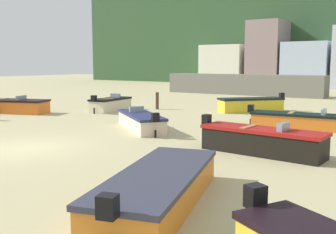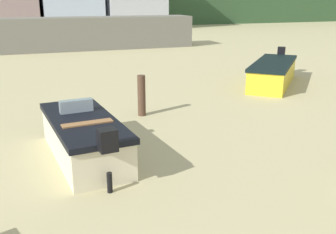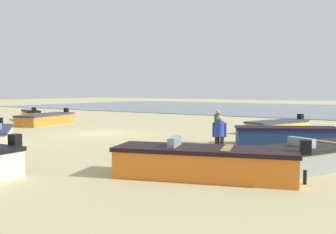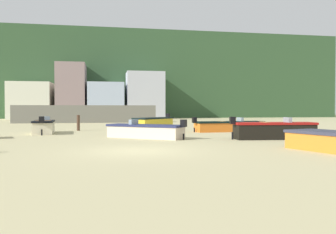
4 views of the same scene
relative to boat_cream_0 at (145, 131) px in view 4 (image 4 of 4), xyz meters
name	(u,v)px [view 4 (image 4 of 4)]	position (x,y,z in m)	size (l,w,h in m)	color
ground_plane	(139,151)	(-0.93, -6.01, -0.41)	(160.00, 160.00, 0.00)	tan
headland_hill	(112,80)	(-0.93, 59.99, 7.88)	(90.00, 32.00, 16.57)	#314F2F
harbor_pier	(86,114)	(-4.69, 23.99, 0.66)	(17.06, 2.40, 2.14)	slate
townhouse_far_left	(31,101)	(-14.57, 40.67, 2.64)	(6.72, 5.36, 6.09)	silver
townhouse_left	(72,91)	(-8.06, 41.12, 4.28)	(4.72, 6.25, 9.37)	gray
townhouse_centre_left	(106,101)	(-2.29, 41.08, 2.69)	(6.06, 6.19, 6.19)	#A9B9D0
townhouse_far_right	(145,96)	(4.45, 40.75, 3.64)	(6.41, 5.51, 8.10)	#B4B8C3
boat_cream_0	(145,131)	(0.00, 0.00, 0.00)	(4.49, 3.85, 1.11)	beige
boat_orange_3	(229,126)	(6.78, 4.65, -0.01)	(5.58, 1.86, 1.09)	orange
boat_yellow_7	(154,123)	(1.83, 9.98, 0.07)	(4.00, 4.18, 1.26)	gold
boat_cream_8	(44,127)	(-6.45, 4.99, 0.06)	(1.63, 3.73, 1.21)	beige
boat_black_10	(274,130)	(6.99, -1.94, 0.08)	(4.83, 1.66, 1.26)	black
mooring_post_near_water	(78,123)	(-4.36, 7.65, 0.20)	(0.24, 0.24, 1.22)	#4B3526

